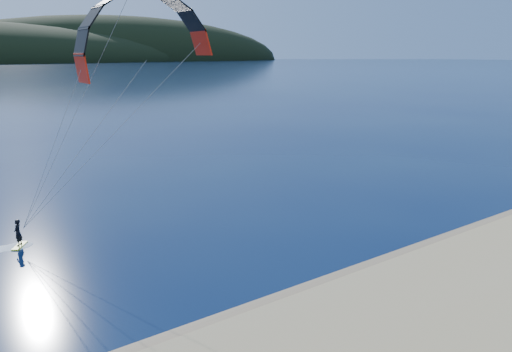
# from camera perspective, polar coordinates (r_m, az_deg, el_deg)

# --- Properties ---
(wet_sand) EXTENTS (220.00, 2.50, 0.10)m
(wet_sand) POSITION_cam_1_polar(r_m,az_deg,el_deg) (22.45, -0.33, -16.83)
(wet_sand) COLOR #917754
(wet_sand) RESTS_ON ground
(kitesurfer_near) EXTENTS (22.18, 7.33, 14.31)m
(kitesurfer_near) POSITION_cam_1_polar(r_m,az_deg,el_deg) (28.93, -13.88, 12.68)
(kitesurfer_near) COLOR #D3E51B
(kitesurfer_near) RESTS_ON ground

